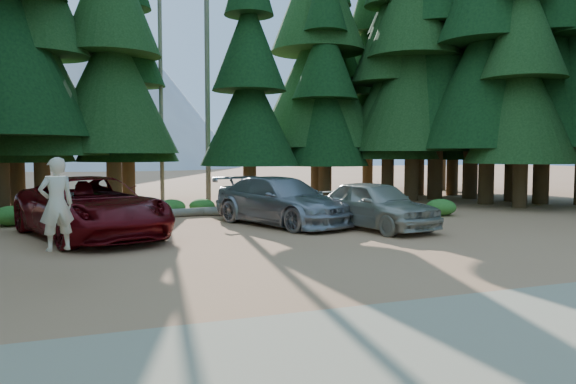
% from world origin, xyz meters
% --- Properties ---
extents(ground, '(160.00, 160.00, 0.00)m').
position_xyz_m(ground, '(0.00, 0.00, 0.00)').
color(ground, '#B5764D').
rests_on(ground, ground).
extents(gravel_strip, '(26.00, 3.50, 0.01)m').
position_xyz_m(gravel_strip, '(0.00, -6.50, 0.01)').
color(gravel_strip, tan).
rests_on(gravel_strip, ground).
extents(forest_belt_north, '(36.00, 7.00, 22.00)m').
position_xyz_m(forest_belt_north, '(0.00, 15.00, 0.00)').
color(forest_belt_north, black).
rests_on(forest_belt_north, ground).
extents(snag_front, '(0.24, 0.24, 12.00)m').
position_xyz_m(snag_front, '(0.80, 14.50, 6.00)').
color(snag_front, '#6D6957').
rests_on(snag_front, ground).
extents(snag_back, '(0.20, 0.20, 10.00)m').
position_xyz_m(snag_back, '(-1.20, 16.00, 5.00)').
color(snag_back, '#6D6957').
rests_on(snag_back, ground).
extents(mountain_peak, '(48.00, 50.00, 28.00)m').
position_xyz_m(mountain_peak, '(-2.59, 88.23, 12.71)').
color(mountain_peak, '#9B9FA4').
rests_on(mountain_peak, ground).
extents(red_pickup, '(4.63, 6.80, 1.73)m').
position_xyz_m(red_pickup, '(-4.90, 4.35, 0.86)').
color(red_pickup, '#5F080C').
rests_on(red_pickup, ground).
extents(silver_minivan_center, '(3.99, 5.94, 1.60)m').
position_xyz_m(silver_minivan_center, '(1.13, 5.07, 0.80)').
color(silver_minivan_center, '#93959A').
rests_on(silver_minivan_center, ground).
extents(silver_minivan_right, '(2.69, 4.80, 1.54)m').
position_xyz_m(silver_minivan_right, '(3.53, 3.03, 0.77)').
color(silver_minivan_right, '#B0AD9C').
rests_on(silver_minivan_right, ground).
extents(frisbee_player, '(0.74, 0.60, 1.75)m').
position_xyz_m(frisbee_player, '(-5.64, -1.13, 1.45)').
color(frisbee_player, beige).
rests_on(frisbee_player, ground).
extents(log_left, '(4.42, 0.94, 0.32)m').
position_xyz_m(log_left, '(-0.11, 8.81, 0.16)').
color(log_left, '#6D6957').
rests_on(log_left, ground).
extents(log_mid, '(3.02, 1.85, 0.27)m').
position_xyz_m(log_mid, '(-1.04, 8.88, 0.14)').
color(log_mid, '#6D6957').
rests_on(log_mid, ground).
extents(log_right, '(5.67, 1.02, 0.36)m').
position_xyz_m(log_right, '(3.94, 9.70, 0.18)').
color(log_right, '#6D6957').
rests_on(log_right, ground).
extents(shrub_far_left, '(1.20, 1.20, 0.66)m').
position_xyz_m(shrub_far_left, '(-7.28, 8.01, 0.33)').
color(shrub_far_left, '#26631D').
rests_on(shrub_far_left, ground).
extents(shrub_left, '(0.86, 0.86, 0.48)m').
position_xyz_m(shrub_left, '(-4.67, 8.62, 0.24)').
color(shrub_left, '#26631D').
rests_on(shrub_left, ground).
extents(shrub_center_left, '(1.09, 1.09, 0.60)m').
position_xyz_m(shrub_center_left, '(-1.81, 9.46, 0.30)').
color(shrub_center_left, '#26631D').
rests_on(shrub_center_left, ground).
extents(shrub_center_right, '(1.03, 1.03, 0.57)m').
position_xyz_m(shrub_center_right, '(-0.55, 9.73, 0.28)').
color(shrub_center_right, '#26631D').
rests_on(shrub_center_right, ground).
extents(shrub_right, '(0.99, 0.99, 0.55)m').
position_xyz_m(shrub_right, '(1.74, 7.05, 0.27)').
color(shrub_right, '#26631D').
rests_on(shrub_right, ground).
extents(shrub_far_right, '(0.95, 0.95, 0.52)m').
position_xyz_m(shrub_far_right, '(4.04, 10.00, 0.26)').
color(shrub_far_right, '#26631D').
rests_on(shrub_far_right, ground).
extents(shrub_edge_east, '(1.16, 1.16, 0.64)m').
position_xyz_m(shrub_edge_east, '(7.82, 5.50, 0.32)').
color(shrub_edge_east, '#26631D').
rests_on(shrub_edge_east, ground).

